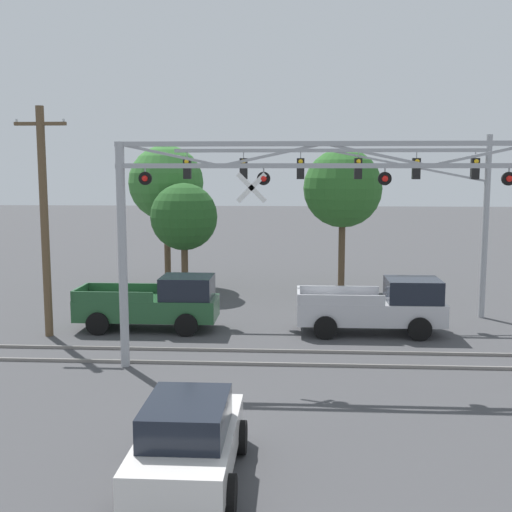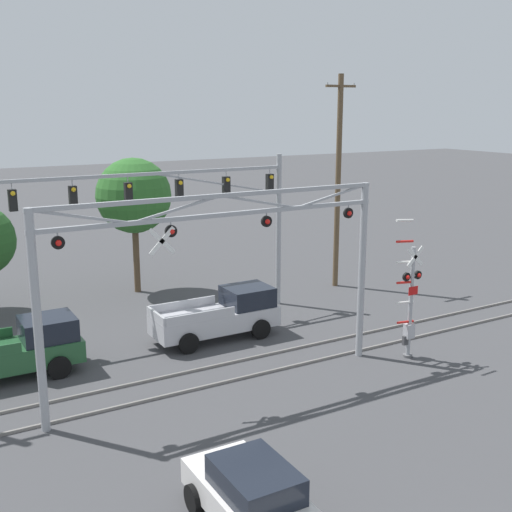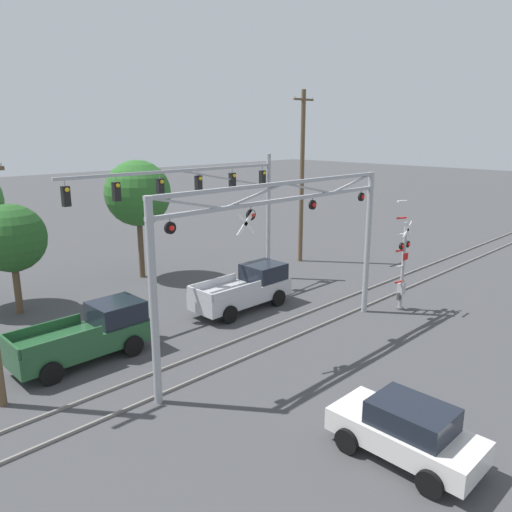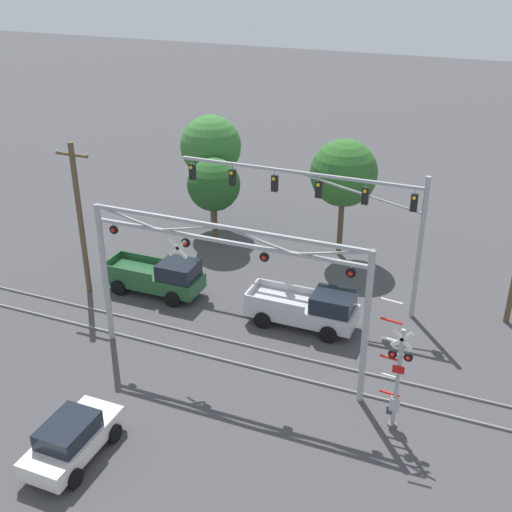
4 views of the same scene
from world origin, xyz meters
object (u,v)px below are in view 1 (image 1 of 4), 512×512
Objects in this scene: pickup_truck_following at (156,303)px; pickup_truck_lead at (379,307)px; utility_pole_left at (44,219)px; crossing_gantry at (323,218)px; traffic_signal_span at (390,186)px; background_tree_far_right_verge at (184,217)px; background_tree_far_left_verge at (343,189)px; sedan_waiting at (188,439)px; background_tree_beyond_span at (166,183)px.

pickup_truck_lead is at bearing -0.71° from pickup_truck_following.
crossing_gantry is at bearing -19.40° from utility_pole_left.
traffic_signal_span is 2.36× the size of background_tree_far_right_verge.
pickup_truck_following is 0.98× the size of background_tree_far_right_verge.
sedan_waiting is at bearing -102.27° from background_tree_far_left_verge.
sedan_waiting is 12.75m from utility_pole_left.
crossing_gantry is 0.97× the size of traffic_signal_span.
pickup_truck_lead is 14.02m from background_tree_beyond_span.
utility_pole_left reaches higher than background_tree_far_right_verge.
background_tree_far_right_verge is (-7.47, -1.16, -1.31)m from background_tree_far_left_verge.
pickup_truck_lead is at bearing -103.93° from traffic_signal_span.
pickup_truck_following is at bearing -132.36° from background_tree_far_left_verge.
utility_pole_left is at bearing -139.91° from background_tree_far_left_verge.
background_tree_beyond_span is 1.03× the size of background_tree_far_left_verge.
background_tree_far_left_verge is at bearing 83.30° from crossing_gantry.
background_tree_far_right_verge reaches higher than pickup_truck_following.
background_tree_far_left_verge is at bearing 77.73° from sedan_waiting.
background_tree_far_left_verge reaches higher than background_tree_far_right_verge.
sedan_waiting is 0.56× the size of background_tree_beyond_span.
traffic_signal_span reaches higher than pickup_truck_lead.
pickup_truck_following is 0.75× the size of background_tree_far_left_verge.
sedan_waiting is at bearing -57.01° from utility_pole_left.
pickup_truck_lead is 1.01× the size of pickup_truck_following.
sedan_waiting is at bearing -80.07° from background_tree_far_right_verge.
traffic_signal_span is 2.41× the size of pickup_truck_following.
pickup_truck_following is 1.30× the size of sedan_waiting.
background_tree_far_right_verge is (3.49, 8.07, -0.50)m from utility_pole_left.
background_tree_far_right_verge is (-8.92, 4.21, -1.56)m from traffic_signal_span.
background_tree_far_right_verge is (1.29, -2.37, -1.53)m from background_tree_beyond_span.
background_tree_far_left_verge is at bearing 105.12° from traffic_signal_span.
background_tree_beyond_span is (-9.52, 9.39, 4.20)m from pickup_truck_lead.
crossing_gantry is 2.33× the size of pickup_truck_following.
utility_pole_left is at bearing -162.20° from pickup_truck_following.
traffic_signal_span is 15.90m from sedan_waiting.
background_tree_far_left_verge is (1.48, 12.56, 0.47)m from crossing_gantry.
background_tree_far_right_verge is (-0.11, 6.91, 2.67)m from pickup_truck_following.
traffic_signal_span is 13.04m from utility_pole_left.
background_tree_beyond_span reaches higher than pickup_truck_lead.
traffic_signal_span is (2.93, 7.19, 0.71)m from crossing_gantry.
pickup_truck_following is 11.62m from background_tree_far_left_verge.
crossing_gantry is 7.80m from traffic_signal_span.
crossing_gantry reaches higher than background_tree_far_right_verge.
pickup_truck_lead is at bearing 66.24° from sedan_waiting.
background_tree_beyond_span is at bearing 98.62° from pickup_truck_following.
crossing_gantry is 3.03× the size of sedan_waiting.
pickup_truck_lead is 12.44m from sedan_waiting.
background_tree_far_left_verge is 1.31× the size of background_tree_far_right_verge.
background_tree_beyond_span is 1.35× the size of background_tree_far_right_verge.
traffic_signal_span is 12.16m from background_tree_beyond_span.
utility_pole_left is at bearing -101.86° from background_tree_beyond_span.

